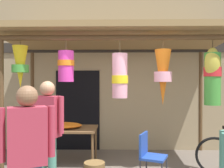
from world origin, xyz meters
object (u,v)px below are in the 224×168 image
object	(u,v)px
folding_chair	(149,153)
passerby_at_right	(47,125)
flower_heap_on_table	(63,125)
customer_foreground	(27,150)
display_table	(63,131)

from	to	relation	value
folding_chair	passerby_at_right	bearing A→B (deg)	-168.46
folding_chair	passerby_at_right	xyz separation A→B (m)	(-1.65, -0.34, 0.53)
folding_chair	flower_heap_on_table	bearing A→B (deg)	150.70
flower_heap_on_table	folding_chair	distance (m)	1.95
customer_foreground	passerby_at_right	bearing A→B (deg)	96.37
display_table	customer_foreground	bearing A→B (deg)	-86.28
flower_heap_on_table	customer_foreground	xyz separation A→B (m)	(0.17, -2.57, 0.19)
folding_chair	passerby_at_right	world-z (taller)	passerby_at_right
display_table	passerby_at_right	distance (m)	1.33
display_table	passerby_at_right	size ratio (longest dim) A/B	0.80
flower_heap_on_table	folding_chair	world-z (taller)	flower_heap_on_table
flower_heap_on_table	passerby_at_right	size ratio (longest dim) A/B	0.47
passerby_at_right	display_table	bearing A→B (deg)	91.06
display_table	customer_foreground	xyz separation A→B (m)	(0.17, -2.57, 0.31)
customer_foreground	display_table	bearing A→B (deg)	93.72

